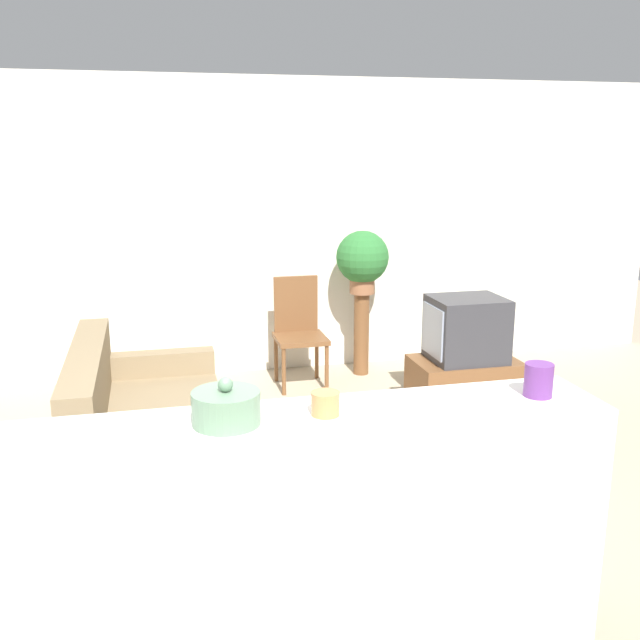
{
  "coord_description": "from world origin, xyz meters",
  "views": [
    {
      "loc": [
        -0.56,
        -3.08,
        2.11
      ],
      "look_at": [
        0.63,
        1.86,
        0.85
      ],
      "focal_mm": 40.0,
      "sensor_mm": 36.0,
      "label": 1
    }
  ],
  "objects_px": {
    "television": "(466,329)",
    "decorative_bowl": "(226,407)",
    "couch": "(144,434)",
    "wooden_chair": "(299,327)",
    "potted_plant": "(362,259)"
  },
  "relations": [
    {
      "from": "couch",
      "to": "potted_plant",
      "type": "bearing_deg",
      "value": 41.35
    },
    {
      "from": "wooden_chair",
      "to": "decorative_bowl",
      "type": "bearing_deg",
      "value": -105.98
    },
    {
      "from": "wooden_chair",
      "to": "potted_plant",
      "type": "height_order",
      "value": "potted_plant"
    },
    {
      "from": "couch",
      "to": "television",
      "type": "bearing_deg",
      "value": 14.86
    },
    {
      "from": "wooden_chair",
      "to": "potted_plant",
      "type": "bearing_deg",
      "value": 12.58
    },
    {
      "from": "potted_plant",
      "to": "decorative_bowl",
      "type": "bearing_deg",
      "value": -114.08
    },
    {
      "from": "television",
      "to": "decorative_bowl",
      "type": "relative_size",
      "value": 2.27
    },
    {
      "from": "television",
      "to": "wooden_chair",
      "type": "distance_m",
      "value": 1.5
    },
    {
      "from": "wooden_chair",
      "to": "potted_plant",
      "type": "distance_m",
      "value": 0.86
    },
    {
      "from": "couch",
      "to": "decorative_bowl",
      "type": "distance_m",
      "value": 2.13
    },
    {
      "from": "potted_plant",
      "to": "wooden_chair",
      "type": "bearing_deg",
      "value": -167.42
    },
    {
      "from": "television",
      "to": "decorative_bowl",
      "type": "xyz_separation_m",
      "value": [
        -2.18,
        -2.58,
        0.49
      ]
    },
    {
      "from": "television",
      "to": "potted_plant",
      "type": "bearing_deg",
      "value": 116.91
    },
    {
      "from": "couch",
      "to": "wooden_chair",
      "type": "relative_size",
      "value": 1.79
    },
    {
      "from": "couch",
      "to": "potted_plant",
      "type": "distance_m",
      "value": 2.75
    }
  ]
}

